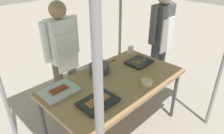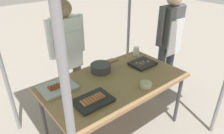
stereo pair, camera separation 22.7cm
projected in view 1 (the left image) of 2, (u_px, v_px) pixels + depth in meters
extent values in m
plane|color=gray|center=(115.00, 129.00, 2.67)|extent=(18.00, 18.00, 0.00)
cube|color=#9E724C|center=(115.00, 82.00, 2.33)|extent=(1.60, 0.90, 0.04)
cylinder|color=#3F3F44|center=(175.00, 95.00, 2.73)|extent=(0.04, 0.04, 0.71)
cylinder|color=#3F3F44|center=(44.00, 122.00, 2.28)|extent=(0.04, 0.04, 0.71)
cylinder|color=#3F3F44|center=(130.00, 74.00, 3.21)|extent=(0.04, 0.04, 0.71)
cylinder|color=gray|center=(120.00, 22.00, 3.26)|extent=(0.04, 0.04, 2.12)
cube|color=#ADADB2|center=(59.00, 92.00, 2.10)|extent=(0.36, 0.27, 0.02)
cube|color=#ADADB2|center=(59.00, 90.00, 2.09)|extent=(0.37, 0.29, 0.01)
cylinder|color=brown|center=(52.00, 93.00, 2.04)|extent=(0.03, 0.09, 0.03)
cylinder|color=brown|center=(55.00, 92.00, 2.06)|extent=(0.03, 0.09, 0.03)
cylinder|color=brown|center=(57.00, 90.00, 2.08)|extent=(0.03, 0.09, 0.03)
cylinder|color=brown|center=(60.00, 89.00, 2.10)|extent=(0.03, 0.09, 0.03)
cylinder|color=brown|center=(63.00, 88.00, 2.12)|extent=(0.03, 0.09, 0.03)
cylinder|color=brown|center=(66.00, 87.00, 2.14)|extent=(0.03, 0.09, 0.03)
cube|color=black|center=(139.00, 63.00, 2.68)|extent=(0.30, 0.25, 0.02)
cube|color=black|center=(139.00, 61.00, 2.67)|extent=(0.31, 0.26, 0.01)
cylinder|color=tan|center=(141.00, 62.00, 2.65)|extent=(0.23, 0.01, 0.01)
cube|color=tan|center=(140.00, 63.00, 2.63)|extent=(0.02, 0.02, 0.02)
cube|color=tan|center=(144.00, 60.00, 2.69)|extent=(0.02, 0.02, 0.02)
cylinder|color=tan|center=(139.00, 61.00, 2.67)|extent=(0.23, 0.01, 0.01)
cube|color=tan|center=(140.00, 61.00, 2.68)|extent=(0.02, 0.02, 0.02)
cube|color=tan|center=(137.00, 62.00, 2.64)|extent=(0.02, 0.02, 0.02)
cylinder|color=tan|center=(137.00, 60.00, 2.69)|extent=(0.23, 0.01, 0.01)
cube|color=tan|center=(140.00, 59.00, 2.74)|extent=(0.02, 0.02, 0.02)
cube|color=tan|center=(140.00, 59.00, 2.74)|extent=(0.02, 0.02, 0.02)
cube|color=tan|center=(133.00, 62.00, 2.65)|extent=(0.02, 0.02, 0.02)
cube|color=black|center=(98.00, 103.00, 1.94)|extent=(0.35, 0.25, 0.02)
cube|color=black|center=(98.00, 101.00, 1.94)|extent=(0.36, 0.26, 0.01)
cylinder|color=#B7663D|center=(89.00, 106.00, 1.87)|extent=(0.03, 0.09, 0.03)
cylinder|color=#B7663D|center=(92.00, 104.00, 1.88)|extent=(0.03, 0.09, 0.03)
cylinder|color=#B7663D|center=(94.00, 103.00, 1.90)|extent=(0.03, 0.09, 0.03)
cylinder|color=#B7663D|center=(97.00, 101.00, 1.92)|extent=(0.03, 0.09, 0.03)
cylinder|color=#B7663D|center=(99.00, 100.00, 1.94)|extent=(0.03, 0.09, 0.03)
cylinder|color=#B7663D|center=(102.00, 98.00, 1.96)|extent=(0.03, 0.09, 0.03)
cylinder|color=#B7663D|center=(104.00, 97.00, 1.98)|extent=(0.03, 0.09, 0.03)
cylinder|color=#B7663D|center=(106.00, 96.00, 2.00)|extent=(0.03, 0.09, 0.03)
cylinder|color=#38383A|center=(99.00, 69.00, 2.45)|extent=(0.24, 0.24, 0.10)
cylinder|color=brown|center=(111.00, 62.00, 2.57)|extent=(0.16, 0.02, 0.02)
cylinder|color=#386B33|center=(99.00, 66.00, 2.44)|extent=(0.23, 0.23, 0.01)
cylinder|color=#BFB28C|center=(147.00, 83.00, 2.22)|extent=(0.13, 0.13, 0.05)
cylinder|color=white|center=(130.00, 50.00, 2.92)|extent=(0.08, 0.08, 0.11)
cylinder|color=#595147|center=(60.00, 88.00, 2.82)|extent=(0.12, 0.12, 0.78)
cylinder|color=#595147|center=(73.00, 82.00, 2.96)|extent=(0.12, 0.12, 0.78)
cube|color=white|center=(61.00, 40.00, 2.57)|extent=(0.34, 0.20, 0.55)
cube|color=white|center=(67.00, 53.00, 2.57)|extent=(0.30, 0.02, 0.50)
cylinder|color=white|center=(45.00, 43.00, 2.42)|extent=(0.08, 0.08, 0.50)
cylinder|color=white|center=(75.00, 34.00, 2.70)|extent=(0.08, 0.08, 0.50)
sphere|color=#9E7256|center=(57.00, 10.00, 2.39)|extent=(0.21, 0.21, 0.21)
cylinder|color=#333842|center=(153.00, 68.00, 3.29)|extent=(0.12, 0.12, 0.81)
cylinder|color=#333842|center=(161.00, 64.00, 3.43)|extent=(0.12, 0.12, 0.81)
cube|color=#4C4C51|center=(162.00, 24.00, 3.03)|extent=(0.34, 0.20, 0.57)
cube|color=white|center=(167.00, 35.00, 3.03)|extent=(0.30, 0.02, 0.52)
cylinder|color=#4C4C51|center=(154.00, 26.00, 2.88)|extent=(0.08, 0.08, 0.52)
cylinder|color=#4C4C51|center=(170.00, 20.00, 3.15)|extent=(0.08, 0.08, 0.52)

